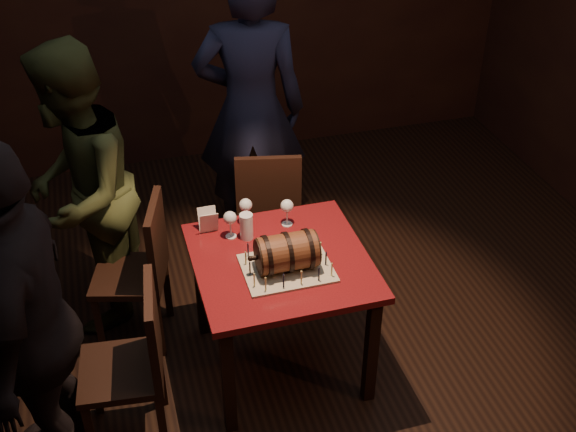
{
  "coord_description": "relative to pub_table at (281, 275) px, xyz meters",
  "views": [
    {
      "loc": [
        -0.87,
        -2.89,
        3.05
      ],
      "look_at": [
        -0.02,
        0.05,
        0.95
      ],
      "focal_mm": 45.0,
      "sensor_mm": 36.0,
      "label": 1
    }
  ],
  "objects": [
    {
      "name": "pub_table",
      "position": [
        0.0,
        0.0,
        0.0
      ],
      "size": [
        0.9,
        0.9,
        0.75
      ],
      "color": "#540E13",
      "rests_on": "ground"
    },
    {
      "name": "room_shell",
      "position": [
        0.08,
        0.04,
        0.76
      ],
      "size": [
        5.04,
        5.04,
        2.8
      ],
      "color": "black",
      "rests_on": "ground"
    },
    {
      "name": "chair_left_front",
      "position": [
        -0.8,
        -0.28,
        -0.12
      ],
      "size": [
        0.44,
        0.44,
        0.93
      ],
      "color": "black",
      "rests_on": "ground"
    },
    {
      "name": "wine_glass_right",
      "position": [
        0.12,
        0.29,
        0.23
      ],
      "size": [
        0.07,
        0.07,
        0.16
      ],
      "color": "silver",
      "rests_on": "pub_table"
    },
    {
      "name": "wine_glass_mid",
      "position": [
        -0.1,
        0.36,
        0.23
      ],
      "size": [
        0.07,
        0.07,
        0.16
      ],
      "color": "silver",
      "rests_on": "pub_table"
    },
    {
      "name": "barrel_cake",
      "position": [
        0.01,
        -0.09,
        0.22
      ],
      "size": [
        0.36,
        0.21,
        0.21
      ],
      "color": "brown",
      "rests_on": "cake_board"
    },
    {
      "name": "cake_board",
      "position": [
        0.01,
        -0.09,
        0.12
      ],
      "size": [
        0.45,
        0.35,
        0.01
      ],
      "primitive_type": "cube",
      "color": "#B0A68D",
      "rests_on": "pub_table"
    },
    {
      "name": "person_back",
      "position": [
        0.15,
        1.27,
        0.34
      ],
      "size": [
        0.81,
        0.62,
        1.97
      ],
      "primitive_type": "imported",
      "rotation": [
        0.0,
        0.0,
        2.91
      ],
      "color": "#1A1C35",
      "rests_on": "ground"
    },
    {
      "name": "person_left_front",
      "position": [
        -1.22,
        -0.35,
        0.27
      ],
      "size": [
        0.61,
        1.13,
        1.83
      ],
      "primitive_type": "imported",
      "rotation": [
        0.0,
        0.0,
        -1.73
      ],
      "color": "black",
      "rests_on": "ground"
    },
    {
      "name": "wine_glass_left",
      "position": [
        -0.21,
        0.26,
        0.23
      ],
      "size": [
        0.07,
        0.07,
        0.16
      ],
      "color": "silver",
      "rests_on": "pub_table"
    },
    {
      "name": "person_left_rear",
      "position": [
        -0.97,
        0.75,
        0.23
      ],
      "size": [
        0.86,
        0.99,
        1.74
      ],
      "primitive_type": "imported",
      "rotation": [
        0.0,
        0.0,
        -1.84
      ],
      "color": "#394120",
      "rests_on": "ground"
    },
    {
      "name": "menu_card",
      "position": [
        -0.31,
        0.35,
        0.17
      ],
      "size": [
        0.1,
        0.05,
        0.13
      ],
      "primitive_type": null,
      "color": "white",
      "rests_on": "pub_table"
    },
    {
      "name": "pint_of_ale",
      "position": [
        -0.13,
        0.23,
        0.18
      ],
      "size": [
        0.07,
        0.07,
        0.15
      ],
      "color": "silver",
      "rests_on": "pub_table"
    },
    {
      "name": "birthday_candles",
      "position": [
        0.01,
        -0.09,
        0.16
      ],
      "size": [
        0.4,
        0.3,
        0.09
      ],
      "color": "#D8D181",
      "rests_on": "cake_board"
    },
    {
      "name": "chair_left_rear",
      "position": [
        -0.69,
        0.44,
        -0.12
      ],
      "size": [
        0.49,
        0.49,
        0.93
      ],
      "color": "black",
      "rests_on": "ground"
    },
    {
      "name": "chair_back",
      "position": [
        0.15,
        0.83,
        -0.12
      ],
      "size": [
        0.48,
        0.48,
        0.93
      ],
      "color": "black",
      "rests_on": "ground"
    }
  ]
}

